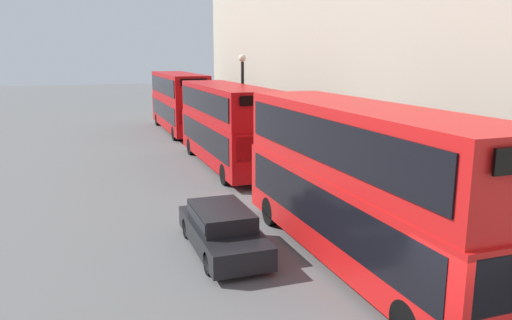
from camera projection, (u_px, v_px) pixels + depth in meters
The scene contains 5 objects.
bus_leading at pixel (360, 179), 13.95m from camera, with size 2.59×11.20×4.60m.
bus_second_in_queue at pixel (226, 122), 26.58m from camera, with size 2.59×10.81×4.38m.
bus_third_in_queue at pixel (179, 100), 38.82m from camera, with size 2.59×11.32×4.53m.
car_hatchback at pixel (222, 228), 15.31m from camera, with size 1.79×4.68×1.36m.
street_lamp at pixel (243, 93), 29.05m from camera, with size 0.44×0.44×5.96m.
Camera 1 is at (-5.63, -6.51, 5.94)m, focal length 35.00 mm.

